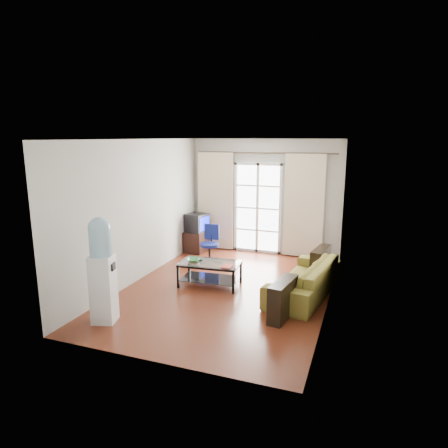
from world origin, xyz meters
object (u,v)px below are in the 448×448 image
Objects in this scene: crt_tv at (196,222)px; water_cooler at (102,268)px; sofa at (304,278)px; tv_stand at (197,241)px; coffee_table at (210,271)px; task_chair at (210,252)px.

crt_tv is 3.96m from water_cooler.
water_cooler is at bearing -74.55° from crt_tv.
tv_stand is (-2.90, 1.90, -0.05)m from sofa.
tv_stand is (-1.18, 2.06, -0.04)m from coffee_table.
crt_tv is at bearing 120.17° from coffee_table.
water_cooler is at bearing -102.63° from task_chair.
task_chair is at bearing 112.26° from coffee_table.
coffee_table is at bearing 48.90° from water_cooler.
crt_tv is (0.00, -0.04, 0.47)m from tv_stand.
task_chair is 3.30m from water_cooler.
sofa is at bearing -20.72° from crt_tv.
crt_tv reaches higher than coffee_table.
coffee_table is 1.69× the size of tv_stand.
coffee_table is 2.37m from crt_tv.
tv_stand reaches higher than coffee_table.
coffee_table is 2.09× the size of crt_tv.
crt_tv is at bearing 126.06° from task_chair.
water_cooler is (-2.66, -2.09, 0.54)m from sofa.
tv_stand is 0.42× the size of water_cooler.
task_chair is at bearing -36.49° from crt_tv.
tv_stand is 1.23× the size of crt_tv.
task_chair is (-2.25, 1.13, -0.05)m from sofa.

